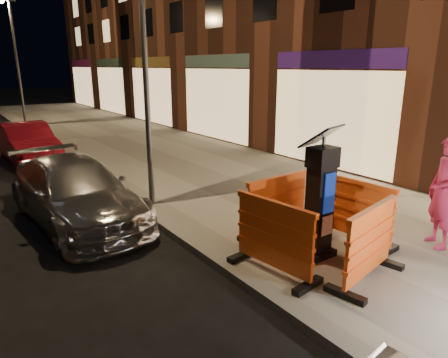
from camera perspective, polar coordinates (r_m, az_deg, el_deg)
ground_plane at (r=6.63m, az=-0.64°, el=-12.26°), size 120.00×120.00×0.00m
sidewalk at (r=8.52m, az=16.26°, el=-5.79°), size 6.00×60.00×0.15m
kerb at (r=6.60m, az=-0.64°, el=-11.68°), size 0.30×60.00×0.15m
parking_kiosk at (r=6.42m, az=13.55°, el=-2.48°), size 0.70×0.70×2.01m
barrier_front at (r=6.05m, az=20.10°, el=-8.72°), size 1.52×0.85×1.12m
barrier_back at (r=7.18m, az=7.64°, el=-3.93°), size 1.47×0.66×1.12m
barrier_kerbside at (r=5.94m, az=7.13°, el=-8.29°), size 0.78×1.51×1.12m
barrier_bldgside at (r=7.28m, az=18.30°, el=-4.37°), size 0.69×1.47×1.12m
car_silver at (r=8.91m, az=-20.02°, el=-5.67°), size 2.06×4.54×1.29m
car_red at (r=15.10m, az=-25.95°, el=2.32°), size 1.50×3.96×1.29m
man at (r=7.57m, az=28.98°, el=-1.71°), size 0.76×0.83×1.90m
street_lamp_mid at (r=8.59m, az=-11.21°, el=15.75°), size 0.12×0.12×6.00m
street_lamp_far at (r=23.09m, az=-27.40°, el=14.25°), size 0.12×0.12×6.00m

